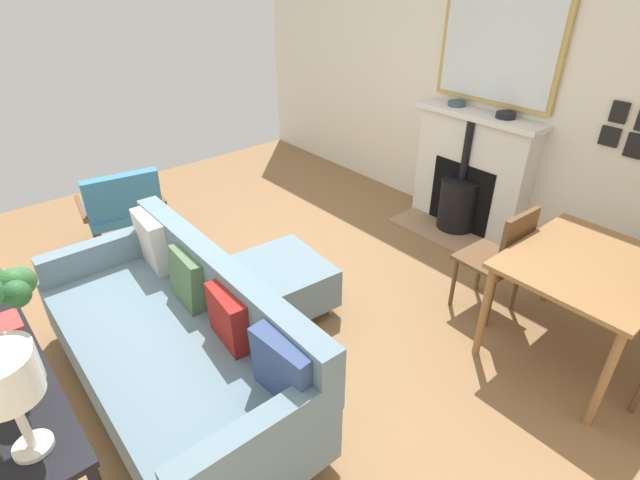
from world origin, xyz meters
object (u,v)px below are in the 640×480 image
(fireplace, at_px, (468,180))
(mantel_bowl_near, at_px, (457,103))
(dining_chair_near_fireplace, at_px, (502,255))
(console_table, at_px, (6,373))
(sofa, at_px, (179,344))
(table_lamp_far_end, at_px, (4,382))
(ottoman, at_px, (285,281))
(armchair_accent, at_px, (123,206))
(dining_table, at_px, (588,275))
(mantel_bowl_far, at_px, (506,115))

(fireplace, bearing_deg, mantel_bowl_near, -98.48)
(dining_chair_near_fireplace, bearing_deg, console_table, -15.50)
(fireplace, relative_size, sofa, 0.58)
(console_table, xyz_separation_m, table_lamp_far_end, (0.00, 0.62, 0.44))
(fireplace, distance_m, ottoman, 2.11)
(fireplace, bearing_deg, armchair_accent, -32.12)
(armchair_accent, bearing_deg, sofa, 77.92)
(armchair_accent, distance_m, table_lamp_far_end, 2.81)
(fireplace, distance_m, dining_table, 1.80)
(armchair_accent, xyz_separation_m, table_lamp_far_end, (1.21, 2.44, 0.67))
(dining_table, relative_size, dining_chair_near_fireplace, 1.16)
(console_table, relative_size, dining_chair_near_fireplace, 1.90)
(mantel_bowl_near, height_order, mantel_bowl_far, mantel_bowl_far)
(mantel_bowl_far, xyz_separation_m, table_lamp_far_end, (3.91, 0.54, -0.04))
(sofa, bearing_deg, mantel_bowl_near, -172.26)
(mantel_bowl_far, bearing_deg, armchair_accent, -35.14)
(sofa, distance_m, ottoman, 1.00)
(mantel_bowl_far, relative_size, console_table, 0.10)
(fireplace, xyz_separation_m, ottoman, (2.09, -0.10, -0.26))
(ottoman, bearing_deg, mantel_bowl_far, 171.20)
(fireplace, bearing_deg, dining_chair_near_fireplace, 44.73)
(fireplace, distance_m, mantel_bowl_far, 0.70)
(mantel_bowl_near, height_order, sofa, mantel_bowl_near)
(mantel_bowl_far, bearing_deg, ottoman, -8.80)
(ottoman, height_order, console_table, console_table)
(sofa, relative_size, ottoman, 2.92)
(fireplace, height_order, table_lamp_far_end, table_lamp_far_end)
(ottoman, relative_size, armchair_accent, 0.88)
(fireplace, distance_m, sofa, 3.06)
(armchair_accent, distance_m, console_table, 2.20)
(sofa, xyz_separation_m, armchair_accent, (-0.39, -1.82, 0.09))
(armchair_accent, distance_m, dining_chair_near_fireplace, 3.13)
(mantel_bowl_near, xyz_separation_m, table_lamp_far_end, (3.91, 1.04, -0.04))
(mantel_bowl_near, height_order, dining_chair_near_fireplace, mantel_bowl_near)
(console_table, bearing_deg, mantel_bowl_near, -173.87)
(mantel_bowl_near, bearing_deg, dining_chair_near_fireplace, 50.65)
(sofa, xyz_separation_m, console_table, (0.82, -0.00, 0.31))
(fireplace, bearing_deg, ottoman, -2.72)
(mantel_bowl_far, bearing_deg, dining_table, 52.09)
(table_lamp_far_end, bearing_deg, mantel_bowl_near, -165.07)
(mantel_bowl_near, bearing_deg, mantel_bowl_far, 90.00)
(ottoman, bearing_deg, sofa, 14.58)
(mantel_bowl_far, xyz_separation_m, dining_table, (1.00, 1.29, -0.52))
(fireplace, bearing_deg, console_table, 2.22)
(dining_table, xyz_separation_m, dining_chair_near_fireplace, (0.00, -0.56, -0.12))
(console_table, bearing_deg, fireplace, -177.78)
(ottoman, relative_size, table_lamp_far_end, 1.59)
(ottoman, distance_m, table_lamp_far_end, 2.16)
(dining_table, bearing_deg, table_lamp_far_end, -14.36)
(mantel_bowl_near, xyz_separation_m, armchair_accent, (2.70, -1.40, -0.71))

